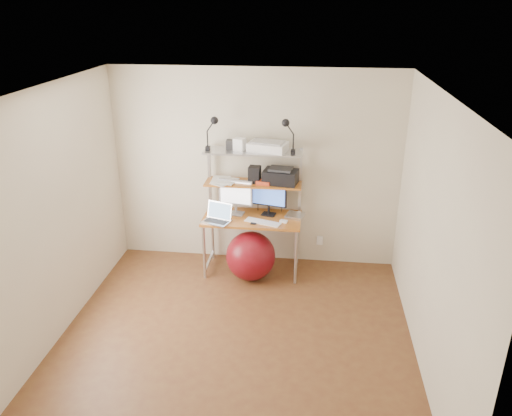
{
  "coord_description": "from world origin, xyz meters",
  "views": [
    {
      "loc": [
        0.7,
        -4.13,
        3.22
      ],
      "look_at": [
        0.08,
        1.15,
        0.99
      ],
      "focal_mm": 35.0,
      "sensor_mm": 36.0,
      "label": 1
    }
  ],
  "objects_px": {
    "monitor_silver": "(236,194)",
    "monitor_black": "(269,197)",
    "laptop": "(218,217)",
    "exercise_ball": "(251,256)",
    "printer": "(281,176)"
  },
  "relations": [
    {
      "from": "monitor_black",
      "to": "printer",
      "type": "relative_size",
      "value": 1.03
    },
    {
      "from": "monitor_black",
      "to": "laptop",
      "type": "bearing_deg",
      "value": -141.83
    },
    {
      "from": "printer",
      "to": "exercise_ball",
      "type": "relative_size",
      "value": 0.73
    },
    {
      "from": "laptop",
      "to": "exercise_ball",
      "type": "relative_size",
      "value": 0.64
    },
    {
      "from": "monitor_silver",
      "to": "exercise_ball",
      "type": "relative_size",
      "value": 0.79
    },
    {
      "from": "monitor_black",
      "to": "laptop",
      "type": "height_order",
      "value": "monitor_black"
    },
    {
      "from": "monitor_silver",
      "to": "laptop",
      "type": "bearing_deg",
      "value": -115.51
    },
    {
      "from": "printer",
      "to": "exercise_ball",
      "type": "xyz_separation_m",
      "value": [
        -0.33,
        -0.33,
        -0.94
      ]
    },
    {
      "from": "laptop",
      "to": "monitor_black",
      "type": "bearing_deg",
      "value": 43.39
    },
    {
      "from": "monitor_silver",
      "to": "laptop",
      "type": "xyz_separation_m",
      "value": [
        -0.18,
        -0.25,
        -0.21
      ]
    },
    {
      "from": "monitor_black",
      "to": "exercise_ball",
      "type": "distance_m",
      "value": 0.76
    },
    {
      "from": "monitor_silver",
      "to": "monitor_black",
      "type": "distance_m",
      "value": 0.41
    },
    {
      "from": "laptop",
      "to": "exercise_ball",
      "type": "xyz_separation_m",
      "value": [
        0.4,
        -0.04,
        -0.48
      ]
    },
    {
      "from": "laptop",
      "to": "exercise_ball",
      "type": "distance_m",
      "value": 0.63
    },
    {
      "from": "monitor_black",
      "to": "exercise_ball",
      "type": "xyz_separation_m",
      "value": [
        -0.19,
        -0.31,
        -0.66
      ]
    }
  ]
}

